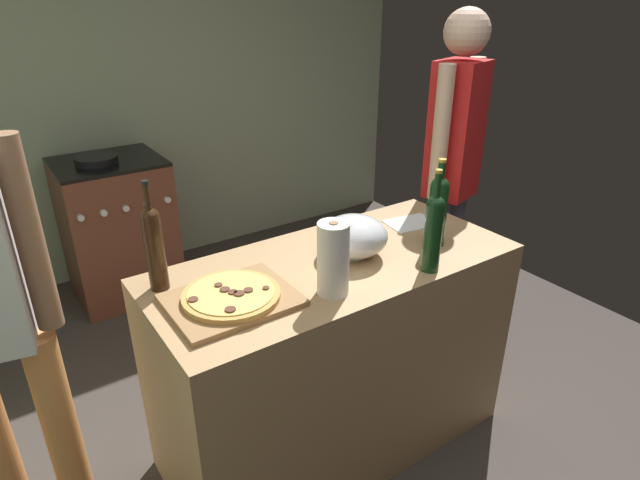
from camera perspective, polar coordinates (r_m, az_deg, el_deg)
ground_plane at (r=3.08m, az=-5.35°, el=-10.92°), size 3.81×3.36×0.02m
kitchen_wall_rear at (r=3.84m, az=-17.24°, el=16.69°), size 3.81×0.10×2.60m
counter at (r=2.22m, az=1.49°, el=-12.44°), size 1.40×0.63×0.88m
cutting_board at (r=1.75m, az=-9.46°, el=-6.40°), size 0.40×0.32×0.02m
pizza at (r=1.74m, az=-9.51°, el=-5.82°), size 0.32×0.32×0.03m
mixing_bowl at (r=2.00m, az=3.69°, el=0.42°), size 0.25×0.25×0.16m
paper_towel_roll at (r=1.73m, az=1.42°, el=-2.06°), size 0.11×0.11×0.26m
wine_bottle_clear at (r=1.82m, az=-17.37°, el=-0.53°), size 0.06×0.06×0.38m
wine_bottle_dark at (r=2.11m, az=12.54°, el=3.38°), size 0.07×0.07×0.35m
wine_bottle_green at (r=1.90m, az=12.07°, el=1.09°), size 0.06×0.06×0.38m
recipe_sheet at (r=2.34m, az=9.73°, el=1.83°), size 0.23×0.18×0.00m
stove at (r=3.56m, az=-20.86°, el=1.19°), size 0.61×0.58×0.93m
person_in_red at (r=2.72m, az=14.02°, el=7.78°), size 0.39×0.26×1.74m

